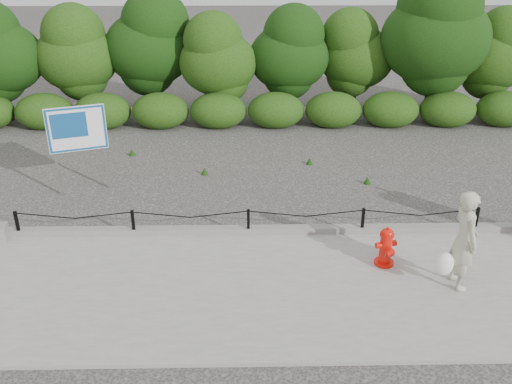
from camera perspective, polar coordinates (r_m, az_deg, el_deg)
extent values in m
plane|color=#2D2B28|center=(11.98, -0.80, -4.75)|extent=(90.00, 90.00, 0.00)
cube|color=gray|center=(10.27, -0.73, -10.13)|extent=(14.00, 4.00, 0.08)
cube|color=slate|center=(11.95, -0.80, -4.00)|extent=(14.00, 0.22, 0.14)
cube|color=black|center=(12.80, -23.84, -3.07)|extent=(0.06, 0.06, 0.60)
cube|color=black|center=(12.05, -12.80, -3.17)|extent=(0.06, 0.06, 0.60)
cube|color=black|center=(11.79, -0.81, -3.15)|extent=(0.06, 0.06, 0.60)
cube|color=black|center=(12.06, 11.17, -2.98)|extent=(0.06, 0.06, 0.60)
cube|color=black|center=(12.82, 22.17, -2.72)|extent=(0.06, 0.06, 0.60)
cylinder|color=black|center=(12.27, -18.62, -2.23)|extent=(2.50, 0.02, 0.02)
cylinder|color=black|center=(11.75, -6.92, -2.23)|extent=(2.50, 0.02, 0.02)
cylinder|color=black|center=(11.76, 5.29, -2.14)|extent=(2.50, 0.02, 0.02)
cylinder|color=black|center=(12.28, 16.97, -1.96)|extent=(2.50, 0.02, 0.02)
cylinder|color=black|center=(21.37, -24.75, 9.49)|extent=(0.18, 0.18, 2.04)
cylinder|color=black|center=(20.89, -17.93, 10.13)|extent=(0.18, 0.18, 1.95)
ellipsoid|color=#225012|center=(20.60, -18.44, 13.78)|extent=(2.88, 2.49, 3.12)
cylinder|color=black|center=(20.67, -10.90, 11.05)|extent=(0.18, 0.18, 2.16)
ellipsoid|color=#225012|center=(20.37, -11.26, 15.17)|extent=(3.20, 2.76, 3.46)
cylinder|color=black|center=(19.67, -3.92, 10.24)|extent=(0.18, 0.18, 1.84)
ellipsoid|color=#225012|center=(19.37, -4.04, 13.92)|extent=(2.72, 2.36, 2.94)
cylinder|color=black|center=(20.08, 3.40, 10.70)|extent=(0.18, 0.18, 1.93)
ellipsoid|color=#225012|center=(19.78, 3.50, 14.49)|extent=(2.86, 2.47, 3.09)
cylinder|color=black|center=(20.81, 10.31, 10.74)|extent=(0.18, 0.18, 1.84)
ellipsoid|color=#225012|center=(20.53, 10.60, 14.22)|extent=(2.73, 2.36, 2.95)
cylinder|color=black|center=(20.61, 17.76, 10.84)|extent=(0.18, 0.18, 2.55)
ellipsoid|color=#225012|center=(20.28, 18.44, 15.71)|extent=(3.78, 3.27, 4.08)
cylinder|color=black|center=(21.88, 23.13, 9.90)|extent=(0.18, 0.18, 1.89)
ellipsoid|color=#225012|center=(21.62, 23.73, 13.26)|extent=(2.79, 2.42, 3.02)
cylinder|color=red|center=(11.18, 13.30, -7.22)|extent=(0.47, 0.47, 0.06)
cylinder|color=red|center=(11.01, 13.47, -5.80)|extent=(0.29, 0.29, 0.58)
cylinder|color=red|center=(10.86, 13.63, -4.39)|extent=(0.34, 0.34, 0.05)
ellipsoid|color=red|center=(10.85, 13.65, -4.24)|extent=(0.30, 0.30, 0.18)
cylinder|color=red|center=(10.80, 13.70, -3.77)|extent=(0.08, 0.08, 0.05)
cylinder|color=red|center=(10.90, 12.77, -5.50)|extent=(0.13, 0.14, 0.12)
cylinder|color=red|center=(11.04, 14.26, -5.24)|extent=(0.13, 0.14, 0.12)
cylinder|color=red|center=(10.87, 13.90, -6.10)|extent=(0.19, 0.16, 0.16)
cylinder|color=slate|center=(10.92, 13.44, -6.42)|extent=(0.01, 0.06, 0.13)
imported|color=#B3B29A|center=(10.50, 21.06, -4.73)|extent=(0.52, 0.74, 1.92)
ellipsoid|color=white|center=(10.45, 19.21, -7.16)|extent=(0.35, 0.27, 0.46)
cube|color=slate|center=(14.37, -20.42, 3.89)|extent=(0.08, 0.08, 2.28)
cube|color=slate|center=(14.39, -15.70, 4.59)|extent=(0.08, 0.08, 2.28)
cube|color=white|center=(14.14, -18.35, 6.33)|extent=(1.36, 0.52, 1.14)
cube|color=navy|center=(14.12, -18.34, 6.30)|extent=(1.32, 0.47, 1.10)
cube|color=navy|center=(14.07, -19.10, 6.62)|extent=(0.81, 0.29, 0.63)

